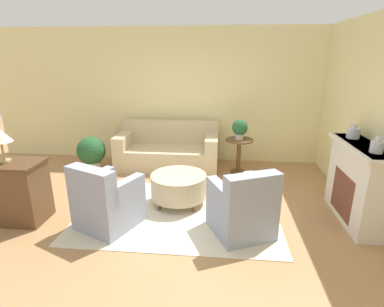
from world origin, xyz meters
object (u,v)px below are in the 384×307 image
ottoman_table (179,185)px  potted_plant_on_side_table (240,128)px  vase_mantel_far (377,146)px  vase_mantel_near (353,133)px  potted_plant_floor (91,152)px  armchair_left (106,202)px  armchair_right (243,209)px  side_table (239,150)px  table_lamp (0,136)px  couch (168,151)px  dresser (11,190)px

ottoman_table → potted_plant_on_side_table: potted_plant_on_side_table is taller
vase_mantel_far → potted_plant_on_side_table: vase_mantel_far is taller
vase_mantel_near → potted_plant_floor: 4.64m
armchair_left → armchair_right: (1.80, 0.00, 0.00)m
side_table → table_lamp: size_ratio=1.46×
vase_mantel_far → table_lamp: bearing=-178.5°
vase_mantel_far → potted_plant_floor: (-4.42, 1.84, -0.79)m
side_table → armchair_left: bearing=-130.1°
ottoman_table → potted_plant_floor: bearing=147.1°
vase_mantel_near → potted_plant_floor: vase_mantel_near is taller
armchair_right → table_lamp: bearing=179.1°
ottoman_table → potted_plant_on_side_table: (0.99, 1.44, 0.60)m
side_table → potted_plant_floor: (-2.92, -0.19, -0.07)m
couch → armchair_left: (-0.41, -2.40, 0.03)m
couch → potted_plant_on_side_table: bearing=-7.7°
vase_mantel_far → armchair_right: bearing=-173.6°
potted_plant_on_side_table → couch: bearing=172.3°
dresser → potted_plant_floor: 1.98m
dresser → potted_plant_floor: size_ratio=1.34×
potted_plant_floor → dresser: bearing=-98.8°
armchair_right → vase_mantel_near: (1.56, 0.86, 0.82)m
ottoman_table → vase_mantel_near: vase_mantel_near is taller
ottoman_table → dresser: dresser is taller
ottoman_table → side_table: size_ratio=1.26×
armchair_right → ottoman_table: (-0.93, 0.76, -0.06)m
couch → table_lamp: size_ratio=4.38×
couch → ottoman_table: size_ratio=2.38×
couch → armchair_left: size_ratio=2.17×
potted_plant_on_side_table → table_lamp: bearing=-146.3°
dresser → vase_mantel_near: bearing=9.7°
side_table → dresser: 3.88m
vase_mantel_near → potted_plant_floor: bearing=165.4°
ottoman_table → vase_mantel_far: (2.49, -0.58, 0.88)m
armchair_right → dresser: bearing=179.1°
vase_mantel_far → potted_plant_floor: size_ratio=0.29×
side_table → potted_plant_floor: size_ratio=0.97×
potted_plant_on_side_table → table_lamp: size_ratio=0.83×
armchair_right → vase_mantel_far: (1.56, 0.17, 0.82)m
side_table → potted_plant_on_side_table: potted_plant_on_side_table is taller
dresser → potted_plant_on_side_table: 3.90m
couch → vase_mantel_far: (2.94, -2.22, 0.85)m
vase_mantel_far → ottoman_table: bearing=166.8°
armchair_left → armchair_right: 1.80m
side_table → table_lamp: table_lamp is taller
potted_plant_on_side_table → table_lamp: 3.89m
dresser → table_lamp: bearing=90.0°
armchair_right → potted_plant_on_side_table: bearing=88.5°
couch → dresser: couch is taller
couch → side_table: couch is taller
vase_mantel_far → potted_plant_floor: 4.85m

